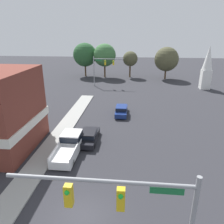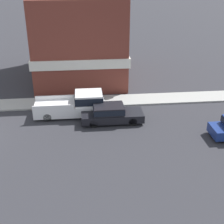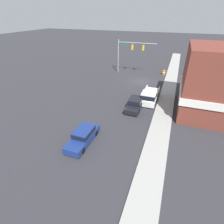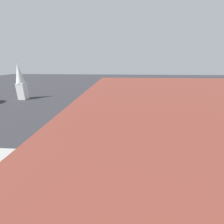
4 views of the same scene
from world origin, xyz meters
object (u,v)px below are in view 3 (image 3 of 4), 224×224
car_lead (135,103)px  construction_barrel (164,72)px  car_oncoming (83,136)px  pickup_truck_parked (150,96)px

car_lead → construction_barrel: bearing=-97.4°
car_oncoming → construction_barrel: 27.07m
pickup_truck_parked → car_lead: bearing=59.4°
car_oncoming → construction_barrel: (-5.55, -26.50, -0.28)m
car_lead → construction_barrel: size_ratio=5.02×
car_lead → car_oncoming: 9.88m
pickup_truck_parked → construction_barrel: bearing=-92.6°
car_lead → pickup_truck_parked: size_ratio=0.85×
car_oncoming → car_lead: bearing=70.4°
car_oncoming → construction_barrel: car_oncoming is taller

